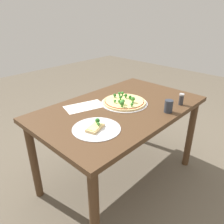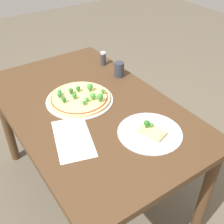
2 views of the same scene
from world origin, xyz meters
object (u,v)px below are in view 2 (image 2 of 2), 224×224
pizza_tray_whole (80,98)px  drinking_cup (119,69)px  dining_table (90,118)px  condiment_shaker (103,58)px  pizza_tray_slice (150,132)px

pizza_tray_whole → drinking_cup: drinking_cup is taller
dining_table → drinking_cup: bearing=-62.2°
dining_table → pizza_tray_whole: bearing=14.6°
pizza_tray_whole → drinking_cup: size_ratio=4.00×
condiment_shaker → pizza_tray_whole: bearing=130.2°
pizza_tray_whole → condiment_shaker: condiment_shaker is taller
dining_table → drinking_cup: drinking_cup is taller
dining_table → condiment_shaker: size_ratio=14.49×
pizza_tray_slice → drinking_cup: size_ratio=3.33×
dining_table → pizza_tray_slice: bearing=-161.7°
pizza_tray_slice → dining_table: bearing=18.3°
condiment_shaker → dining_table: bearing=137.9°
dining_table → pizza_tray_whole: (0.07, 0.02, 0.10)m
pizza_tray_whole → drinking_cup: bearing=-73.6°
pizza_tray_slice → pizza_tray_whole: bearing=17.7°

